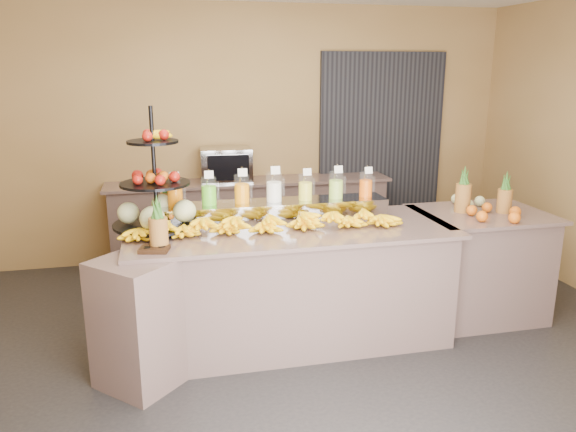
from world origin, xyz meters
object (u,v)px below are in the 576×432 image
object	(u,v)px
banana_heap	(267,220)
right_fruit_pile	(488,206)
pitcher_tray	(274,210)
fruit_stand	(162,200)
condiment_caddy	(154,249)
oven_warmer	(226,165)

from	to	relation	value
banana_heap	right_fruit_pile	xyz separation A→B (m)	(1.87, 0.03, -0.00)
banana_heap	right_fruit_pile	bearing A→B (deg)	0.94
pitcher_tray	fruit_stand	world-z (taller)	fruit_stand
condiment_caddy	oven_warmer	xyz separation A→B (m)	(0.76, 2.29, 0.17)
fruit_stand	oven_warmer	world-z (taller)	fruit_stand
right_fruit_pile	oven_warmer	world-z (taller)	oven_warmer
banana_heap	condiment_caddy	size ratio (longest dim) A/B	10.96
banana_heap	right_fruit_pile	world-z (taller)	right_fruit_pile
condiment_caddy	right_fruit_pile	size ratio (longest dim) A/B	0.42
banana_heap	fruit_stand	size ratio (longest dim) A/B	2.25
pitcher_tray	right_fruit_pile	xyz separation A→B (m)	(1.76, -0.27, 0.00)
right_fruit_pile	fruit_stand	bearing A→B (deg)	176.60
pitcher_tray	banana_heap	distance (m)	0.32
pitcher_tray	oven_warmer	xyz separation A→B (m)	(-0.19, 1.67, 0.11)
fruit_stand	pitcher_tray	bearing A→B (deg)	19.08
pitcher_tray	condiment_caddy	world-z (taller)	pitcher_tray
pitcher_tray	fruit_stand	size ratio (longest dim) A/B	1.99
condiment_caddy	oven_warmer	size ratio (longest dim) A/B	0.35
pitcher_tray	banana_heap	world-z (taller)	banana_heap
right_fruit_pile	pitcher_tray	bearing A→B (deg)	171.18
pitcher_tray	banana_heap	bearing A→B (deg)	-110.78
pitcher_tray	fruit_stand	xyz separation A→B (m)	(-0.88, -0.12, 0.16)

